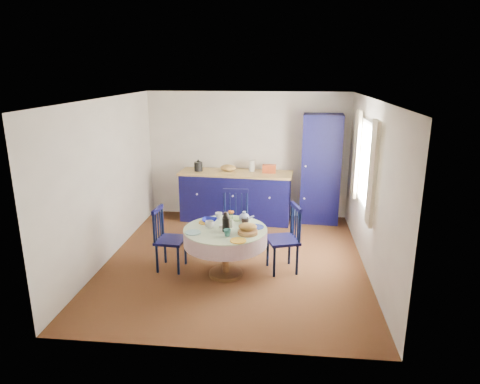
{
  "coord_description": "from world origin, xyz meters",
  "views": [
    {
      "loc": [
        0.72,
        -6.16,
        2.91
      ],
      "look_at": [
        0.06,
        0.2,
        1.07
      ],
      "focal_mm": 32.0,
      "sensor_mm": 36.0,
      "label": 1
    }
  ],
  "objects_px": {
    "dining_table": "(226,236)",
    "mug_b": "(227,233)",
    "kitchen_counter": "(236,196)",
    "mug_d": "(219,216)",
    "chair_right": "(285,238)",
    "cobalt_bowl": "(209,220)",
    "mug_a": "(209,224)",
    "pantry_cabinet": "(321,169)",
    "chair_left": "(168,238)",
    "mug_c": "(245,221)",
    "chair_far": "(235,221)"
  },
  "relations": [
    {
      "from": "chair_far",
      "to": "mug_c",
      "type": "distance_m",
      "value": 0.74
    },
    {
      "from": "dining_table",
      "to": "chair_left",
      "type": "relative_size",
      "value": 1.25
    },
    {
      "from": "pantry_cabinet",
      "to": "mug_c",
      "type": "height_order",
      "value": "pantry_cabinet"
    },
    {
      "from": "chair_far",
      "to": "cobalt_bowl",
      "type": "relative_size",
      "value": 4.64
    },
    {
      "from": "mug_b",
      "to": "cobalt_bowl",
      "type": "height_order",
      "value": "mug_b"
    },
    {
      "from": "pantry_cabinet",
      "to": "chair_right",
      "type": "bearing_deg",
      "value": -102.44
    },
    {
      "from": "mug_a",
      "to": "cobalt_bowl",
      "type": "xyz_separation_m",
      "value": [
        -0.04,
        0.23,
        -0.02
      ]
    },
    {
      "from": "chair_left",
      "to": "mug_c",
      "type": "xyz_separation_m",
      "value": [
        1.15,
        0.1,
        0.28
      ]
    },
    {
      "from": "chair_right",
      "to": "mug_c",
      "type": "height_order",
      "value": "chair_right"
    },
    {
      "from": "kitchen_counter",
      "to": "mug_a",
      "type": "distance_m",
      "value": 2.41
    },
    {
      "from": "dining_table",
      "to": "chair_far",
      "type": "distance_m",
      "value": 0.9
    },
    {
      "from": "pantry_cabinet",
      "to": "mug_c",
      "type": "distance_m",
      "value": 2.62
    },
    {
      "from": "kitchen_counter",
      "to": "mug_d",
      "type": "relative_size",
      "value": 20.44
    },
    {
      "from": "mug_b",
      "to": "dining_table",
      "type": "bearing_deg",
      "value": 101.0
    },
    {
      "from": "chair_left",
      "to": "dining_table",
      "type": "bearing_deg",
      "value": -93.99
    },
    {
      "from": "mug_a",
      "to": "kitchen_counter",
      "type": "bearing_deg",
      "value": 87.46
    },
    {
      "from": "chair_right",
      "to": "mug_a",
      "type": "xyz_separation_m",
      "value": [
        -1.09,
        -0.24,
        0.26
      ]
    },
    {
      "from": "mug_d",
      "to": "cobalt_bowl",
      "type": "distance_m",
      "value": 0.19
    },
    {
      "from": "dining_table",
      "to": "mug_a",
      "type": "height_order",
      "value": "dining_table"
    },
    {
      "from": "chair_right",
      "to": "mug_a",
      "type": "bearing_deg",
      "value": -94.99
    },
    {
      "from": "kitchen_counter",
      "to": "mug_a",
      "type": "relative_size",
      "value": 17.52
    },
    {
      "from": "pantry_cabinet",
      "to": "chair_left",
      "type": "bearing_deg",
      "value": -131.4
    },
    {
      "from": "mug_b",
      "to": "mug_d",
      "type": "xyz_separation_m",
      "value": [
        -0.22,
        0.67,
        0.0
      ]
    },
    {
      "from": "kitchen_counter",
      "to": "chair_left",
      "type": "relative_size",
      "value": 2.33
    },
    {
      "from": "kitchen_counter",
      "to": "chair_far",
      "type": "distance_m",
      "value": 1.52
    },
    {
      "from": "mug_b",
      "to": "mug_d",
      "type": "distance_m",
      "value": 0.7
    },
    {
      "from": "mug_c",
      "to": "mug_a",
      "type": "bearing_deg",
      "value": -155.95
    },
    {
      "from": "dining_table",
      "to": "mug_b",
      "type": "distance_m",
      "value": 0.32
    },
    {
      "from": "pantry_cabinet",
      "to": "chair_far",
      "type": "xyz_separation_m",
      "value": [
        -1.49,
        -1.61,
        -0.54
      ]
    },
    {
      "from": "kitchen_counter",
      "to": "dining_table",
      "type": "xyz_separation_m",
      "value": [
        0.14,
        -2.41,
        0.1
      ]
    },
    {
      "from": "mug_c",
      "to": "chair_right",
      "type": "bearing_deg",
      "value": 1.94
    },
    {
      "from": "chair_right",
      "to": "mug_b",
      "type": "distance_m",
      "value": 0.99
    },
    {
      "from": "pantry_cabinet",
      "to": "mug_d",
      "type": "distance_m",
      "value": 2.71
    },
    {
      "from": "dining_table",
      "to": "chair_right",
      "type": "bearing_deg",
      "value": 16.69
    },
    {
      "from": "chair_left",
      "to": "mug_d",
      "type": "xyz_separation_m",
      "value": [
        0.73,
        0.26,
        0.29
      ]
    },
    {
      "from": "mug_d",
      "to": "dining_table",
      "type": "bearing_deg",
      "value": -67.2
    },
    {
      "from": "dining_table",
      "to": "mug_d",
      "type": "height_order",
      "value": "dining_table"
    },
    {
      "from": "chair_right",
      "to": "mug_a",
      "type": "relative_size",
      "value": 7.95
    },
    {
      "from": "chair_left",
      "to": "cobalt_bowl",
      "type": "distance_m",
      "value": 0.68
    },
    {
      "from": "mug_b",
      "to": "kitchen_counter",
      "type": "bearing_deg",
      "value": 94.01
    },
    {
      "from": "chair_right",
      "to": "cobalt_bowl",
      "type": "height_order",
      "value": "chair_right"
    },
    {
      "from": "kitchen_counter",
      "to": "mug_a",
      "type": "bearing_deg",
      "value": -88.62
    },
    {
      "from": "dining_table",
      "to": "mug_b",
      "type": "bearing_deg",
      "value": -79.0
    },
    {
      "from": "chair_right",
      "to": "mug_c",
      "type": "distance_m",
      "value": 0.65
    },
    {
      "from": "chair_left",
      "to": "mug_d",
      "type": "distance_m",
      "value": 0.83
    },
    {
      "from": "kitchen_counter",
      "to": "chair_far",
      "type": "xyz_separation_m",
      "value": [
        0.16,
        -1.51,
        0.02
      ]
    },
    {
      "from": "mug_c",
      "to": "cobalt_bowl",
      "type": "xyz_separation_m",
      "value": [
        -0.53,
        0.01,
        -0.02
      ]
    },
    {
      "from": "mug_b",
      "to": "chair_right",
      "type": "bearing_deg",
      "value": 33.58
    },
    {
      "from": "mug_a",
      "to": "mug_b",
      "type": "xyz_separation_m",
      "value": [
        0.29,
        -0.29,
        -0.0
      ]
    },
    {
      "from": "pantry_cabinet",
      "to": "mug_d",
      "type": "height_order",
      "value": "pantry_cabinet"
    }
  ]
}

